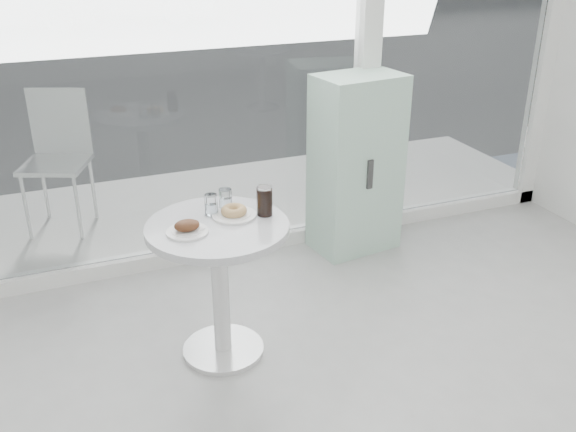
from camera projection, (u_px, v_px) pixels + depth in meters
name	position (u px, v px, depth m)	size (l,w,h in m)	color
main_table	(219.00, 263.00, 3.28)	(0.72, 0.72, 0.77)	silver
patio_deck	(216.00, 204.00, 5.27)	(5.60, 1.60, 0.05)	silver
street	(78.00, 19.00, 15.58)	(40.00, 24.00, 0.00)	#3C3C3C
mint_cabinet	(356.00, 165.00, 4.40)	(0.62, 0.46, 1.24)	#A5D2BB
patio_chair	(58.00, 151.00, 4.65)	(0.57, 0.57, 1.01)	silver
plate_fritter	(188.00, 228.00, 3.09)	(0.20, 0.20, 0.07)	white
plate_donut	(234.00, 213.00, 3.26)	(0.23, 0.23, 0.05)	white
water_tumbler_a	(211.00, 206.00, 3.27)	(0.07, 0.07, 0.11)	white
water_tumbler_b	(226.00, 200.00, 3.33)	(0.07, 0.07, 0.11)	white
cola_glass	(265.00, 201.00, 3.26)	(0.08, 0.08, 0.16)	white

